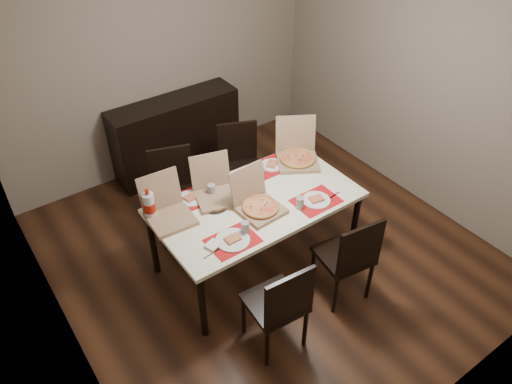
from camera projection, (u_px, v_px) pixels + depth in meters
ground at (266, 251)px, 4.97m from camera, size 3.80×4.00×0.02m
room_walls at (238, 73)px, 4.17m from camera, size 3.84×4.02×2.62m
sideboard at (176, 135)px, 5.82m from camera, size 1.50×0.40×0.90m
dining_table at (256, 207)px, 4.44m from camera, size 1.80×1.00×0.75m
chair_near_left at (280, 304)px, 3.80m from camera, size 0.45×0.45×0.93m
chair_near_right at (349, 256)px, 4.20m from camera, size 0.48×0.48×0.93m
chair_far_left at (175, 190)px, 4.91m from camera, size 0.53×0.53×0.93m
chair_far_right at (240, 163)px, 5.27m from camera, size 0.55×0.55×0.93m
setting_near_left at (234, 238)px, 4.00m from camera, size 0.49×0.30×0.11m
setting_near_right at (312, 201)px, 4.36m from camera, size 0.47×0.30×0.11m
setting_far_left at (194, 197)px, 4.41m from camera, size 0.50×0.30×0.11m
setting_far_right at (269, 167)px, 4.76m from camera, size 0.52×0.30×0.11m
napkin_loose at (256, 200)px, 4.39m from camera, size 0.16×0.16×0.02m
pizza_box_center at (258, 204)px, 4.27m from camera, size 0.37×0.41×0.35m
pizza_box_right at (297, 155)px, 4.85m from camera, size 0.56×0.57×0.39m
pizza_box_left at (168, 212)px, 4.18m from camera, size 0.39×0.42×0.36m
pizza_box_extra at (215, 191)px, 4.41m from camera, size 0.44×0.47×0.35m
faina_plate at (214, 203)px, 4.35m from camera, size 0.27×0.27×0.03m
dip_bowl at (254, 188)px, 4.52m from camera, size 0.14×0.14×0.03m
soda_bottle at (149, 206)px, 4.14m from camera, size 0.10×0.10×0.30m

